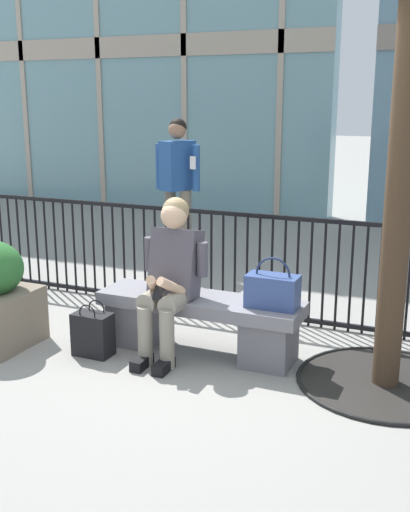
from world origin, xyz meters
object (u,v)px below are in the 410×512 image
Objects in this scene: seated_person_with_phone at (171,273)px; bystander_at_railing at (178,181)px; shopping_bag at (93,334)px; stone_bench at (200,319)px; handbag_on_bench at (272,290)px.

bystander_at_railing reaches higher than seated_person_with_phone.
bystander_at_railing is at bearing 102.01° from shopping_bag.
seated_person_with_phone is 2.84× the size of shopping_bag.
bystander_at_railing is (-1.12, 2.43, 0.35)m from seated_person_with_phone.
seated_person_with_phone is 0.77m from shopping_bag.
seated_person_with_phone is at bearing -144.81° from stone_bench.
seated_person_with_phone is (-0.18, -0.13, 0.38)m from stone_bench.
stone_bench is 0.44m from seated_person_with_phone.
bystander_at_railing is (-0.57, 2.68, 0.83)m from shopping_bag.
seated_person_with_phone reaches higher than stone_bench.
handbag_on_bench reaches higher than stone_bench.
handbag_on_bench is at bearing 15.73° from shopping_bag.
stone_bench is 4.25× the size of handbag_on_bench.
bystander_at_railing reaches higher than stone_bench.
handbag_on_bench is at bearing 8.85° from seated_person_with_phone.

